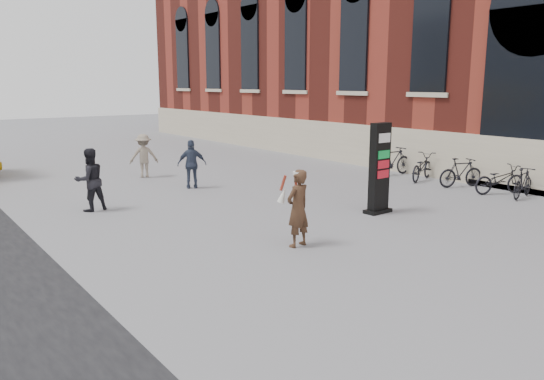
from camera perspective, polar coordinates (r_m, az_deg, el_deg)
ground at (r=12.30m, az=3.51°, el=-5.54°), size 100.00×100.00×0.00m
info_pylon at (r=15.00m, az=11.47°, el=2.28°), size 0.82×0.43×2.53m
woman at (r=11.72m, az=2.76°, el=-1.87°), size 0.72×0.68×1.74m
pedestrian_a at (r=15.87m, az=-19.00°, el=1.04°), size 0.94×0.78×1.79m
pedestrian_b at (r=21.03m, az=-13.63°, el=3.59°), size 1.23×0.94×1.67m
pedestrian_c at (r=18.47m, az=-8.61°, el=2.76°), size 1.07×0.80×1.69m
bike_3 at (r=18.55m, az=25.39°, el=0.69°), size 1.67×0.75×0.97m
bike_4 at (r=18.92m, az=23.30°, el=1.05°), size 1.94×1.28×0.96m
bike_5 at (r=19.67m, az=19.66°, el=1.78°), size 1.79×1.04×1.04m
bike_6 at (r=20.63m, az=15.81°, el=2.41°), size 2.04×1.27×1.01m
bike_7 at (r=21.48m, az=12.89°, el=3.07°), size 1.94×0.70×1.14m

